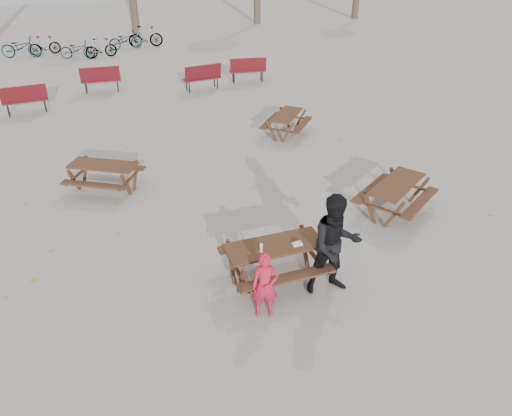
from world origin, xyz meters
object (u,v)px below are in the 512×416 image
object	(u,v)px
food_tray	(297,244)
picnic_table_far	(286,124)
soda_bottle	(261,248)
main_picnic_table	(275,253)
child	(265,286)
picnic_table_east	(395,198)
picnic_table_north	(105,177)
adult	(335,245)

from	to	relation	value
food_tray	picnic_table_far	world-z (taller)	food_tray
soda_bottle	picnic_table_far	world-z (taller)	soda_bottle
main_picnic_table	child	size ratio (longest dim) A/B	1.46
food_tray	child	distance (m)	1.15
picnic_table_east	picnic_table_far	bearing A→B (deg)	61.71
picnic_table_north	picnic_table_far	bearing A→B (deg)	50.01
adult	picnic_table_east	distance (m)	3.40
soda_bottle	picnic_table_east	distance (m)	4.15
food_tray	main_picnic_table	bearing A→B (deg)	158.43
child	adult	size ratio (longest dim) A/B	0.64
soda_bottle	adult	distance (m)	1.30
soda_bottle	picnic_table_north	bearing A→B (deg)	115.29
adult	picnic_table_east	bearing A→B (deg)	44.18
child	picnic_table_east	distance (m)	4.63
adult	picnic_table_east	size ratio (longest dim) A/B	1.12
picnic_table_north	main_picnic_table	bearing A→B (deg)	-29.83
child	picnic_table_north	world-z (taller)	child
main_picnic_table	food_tray	distance (m)	0.46
child	adult	xyz separation A→B (m)	(1.39, 0.21, 0.35)
food_tray	adult	xyz separation A→B (m)	(0.50, -0.50, 0.18)
picnic_table_east	adult	bearing A→B (deg)	-175.68
main_picnic_table	soda_bottle	distance (m)	0.42
child	picnic_table_far	distance (m)	8.38
soda_bottle	adult	size ratio (longest dim) A/B	0.09
adult	picnic_table_far	world-z (taller)	adult
adult	picnic_table_far	size ratio (longest dim) A/B	1.25
main_picnic_table	food_tray	size ratio (longest dim) A/B	10.00
food_tray	child	size ratio (longest dim) A/B	0.15
food_tray	picnic_table_north	world-z (taller)	food_tray
main_picnic_table	soda_bottle	world-z (taller)	soda_bottle
food_tray	child	bearing A→B (deg)	-141.74
picnic_table_north	picnic_table_far	size ratio (longest dim) A/B	1.06
child	picnic_table_far	xyz separation A→B (m)	(3.60, 7.56, -0.28)
soda_bottle	main_picnic_table	bearing A→B (deg)	20.94
food_tray	adult	size ratio (longest dim) A/B	0.09
picnic_table_east	picnic_table_far	distance (m)	5.34
adult	picnic_table_east	world-z (taller)	adult
adult	main_picnic_table	bearing A→B (deg)	150.29
food_tray	adult	distance (m)	0.72
main_picnic_table	food_tray	xyz separation A→B (m)	(0.38, -0.15, 0.21)
main_picnic_table	picnic_table_east	bearing A→B (deg)	21.35
food_tray	soda_bottle	distance (m)	0.69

